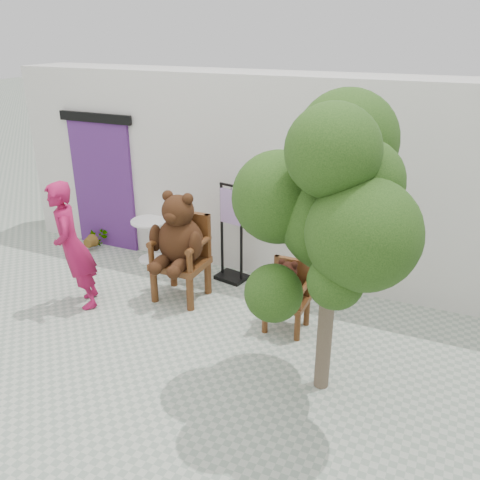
{
  "coord_description": "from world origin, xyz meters",
  "views": [
    {
      "loc": [
        2.56,
        -4.08,
        3.6
      ],
      "look_at": [
        -0.03,
        1.67,
        0.95
      ],
      "focal_mm": 38.0,
      "sensor_mm": 36.0,
      "label": 1
    }
  ],
  "objects_px": {
    "stool_bucket": "(311,252)",
    "tree": "(335,193)",
    "chair_small": "(288,288)",
    "cafe_table": "(150,235)",
    "display_stand": "(231,244)",
    "chair_big": "(180,240)",
    "person": "(72,246)"
  },
  "relations": [
    {
      "from": "display_stand",
      "to": "tree",
      "type": "xyz_separation_m",
      "value": [
        1.96,
        -1.93,
        1.62
      ]
    },
    {
      "from": "tree",
      "to": "cafe_table",
      "type": "bearing_deg",
      "value": 149.87
    },
    {
      "from": "chair_big",
      "to": "chair_small",
      "type": "height_order",
      "value": "chair_big"
    },
    {
      "from": "cafe_table",
      "to": "tree",
      "type": "bearing_deg",
      "value": -30.13
    },
    {
      "from": "chair_small",
      "to": "tree",
      "type": "distance_m",
      "value": 2.04
    },
    {
      "from": "stool_bucket",
      "to": "tree",
      "type": "xyz_separation_m",
      "value": [
        0.74,
        -2.02,
        1.56
      ]
    },
    {
      "from": "tree",
      "to": "stool_bucket",
      "type": "bearing_deg",
      "value": 110.23
    },
    {
      "from": "stool_bucket",
      "to": "tree",
      "type": "height_order",
      "value": "tree"
    },
    {
      "from": "stool_bucket",
      "to": "chair_big",
      "type": "bearing_deg",
      "value": -151.54
    },
    {
      "from": "tree",
      "to": "display_stand",
      "type": "bearing_deg",
      "value": 135.47
    },
    {
      "from": "cafe_table",
      "to": "display_stand",
      "type": "distance_m",
      "value": 1.53
    },
    {
      "from": "chair_big",
      "to": "cafe_table",
      "type": "xyz_separation_m",
      "value": [
        -1.1,
        0.89,
        -0.44
      ]
    },
    {
      "from": "chair_small",
      "to": "tree",
      "type": "height_order",
      "value": "tree"
    },
    {
      "from": "chair_big",
      "to": "chair_small",
      "type": "distance_m",
      "value": 1.68
    },
    {
      "from": "cafe_table",
      "to": "display_stand",
      "type": "xyz_separation_m",
      "value": [
        1.52,
        -0.09,
        0.14
      ]
    },
    {
      "from": "person",
      "to": "tree",
      "type": "height_order",
      "value": "tree"
    },
    {
      "from": "chair_big",
      "to": "cafe_table",
      "type": "distance_m",
      "value": 1.48
    },
    {
      "from": "chair_small",
      "to": "display_stand",
      "type": "xyz_separation_m",
      "value": [
        -1.23,
        0.95,
        0.02
      ]
    },
    {
      "from": "chair_small",
      "to": "person",
      "type": "bearing_deg",
      "value": -167.28
    },
    {
      "from": "chair_big",
      "to": "stool_bucket",
      "type": "bearing_deg",
      "value": 28.46
    },
    {
      "from": "chair_small",
      "to": "tree",
      "type": "relative_size",
      "value": 0.31
    },
    {
      "from": "chair_small",
      "to": "stool_bucket",
      "type": "bearing_deg",
      "value": 90.61
    },
    {
      "from": "chair_small",
      "to": "stool_bucket",
      "type": "xyz_separation_m",
      "value": [
        -0.01,
        1.04,
        0.07
      ]
    },
    {
      "from": "cafe_table",
      "to": "stool_bucket",
      "type": "bearing_deg",
      "value": -0.0
    },
    {
      "from": "stool_bucket",
      "to": "tree",
      "type": "distance_m",
      "value": 2.66
    },
    {
      "from": "person",
      "to": "display_stand",
      "type": "height_order",
      "value": "person"
    },
    {
      "from": "cafe_table",
      "to": "tree",
      "type": "distance_m",
      "value": 4.39
    },
    {
      "from": "chair_big",
      "to": "stool_bucket",
      "type": "distance_m",
      "value": 1.87
    },
    {
      "from": "stool_bucket",
      "to": "tree",
      "type": "relative_size",
      "value": 0.47
    },
    {
      "from": "chair_big",
      "to": "tree",
      "type": "xyz_separation_m",
      "value": [
        2.38,
        -1.13,
        1.32
      ]
    },
    {
      "from": "chair_big",
      "to": "display_stand",
      "type": "bearing_deg",
      "value": 62.56
    },
    {
      "from": "stool_bucket",
      "to": "display_stand",
      "type": "bearing_deg",
      "value": -175.86
    }
  ]
}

